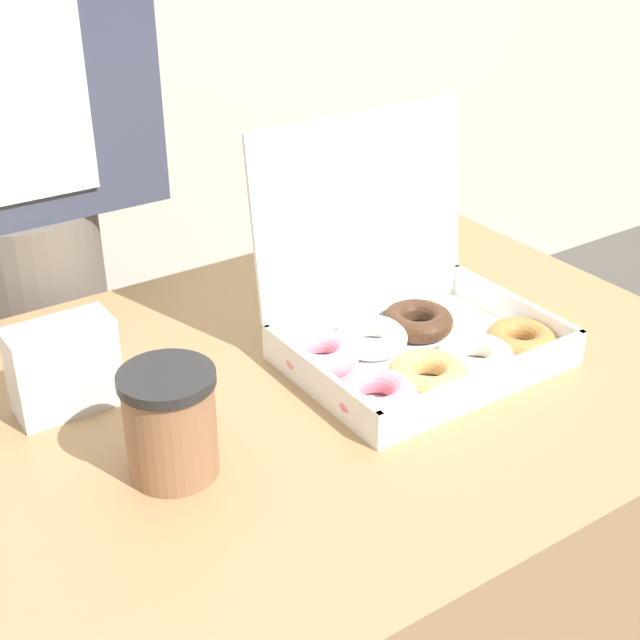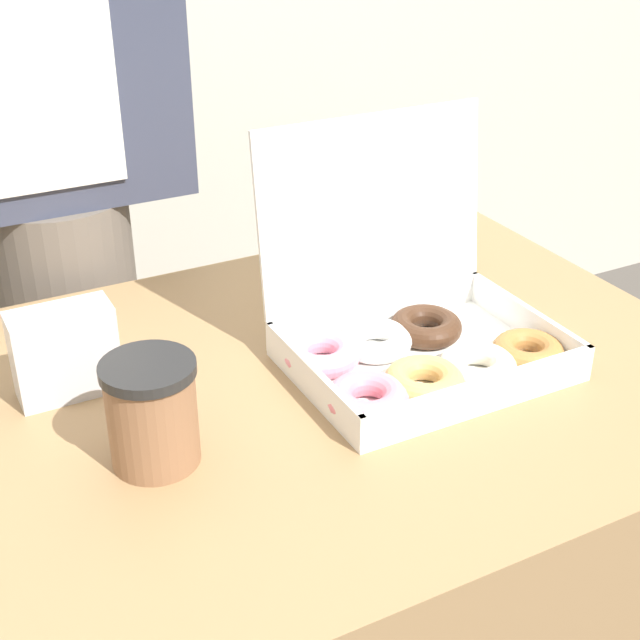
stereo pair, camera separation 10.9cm
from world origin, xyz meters
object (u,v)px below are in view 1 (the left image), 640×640
(donut_box, at_px, (408,331))
(coffee_cup, at_px, (170,423))
(person_customer, at_px, (14,171))
(napkin_holder, at_px, (64,367))

(donut_box, distance_m, coffee_cup, 0.35)
(coffee_cup, bearing_deg, person_customer, 86.21)
(donut_box, height_order, coffee_cup, donut_box)
(person_customer, bearing_deg, napkin_holder, -102.01)
(napkin_holder, xyz_separation_m, person_customer, (0.09, 0.42, 0.10))
(coffee_cup, bearing_deg, napkin_holder, 105.81)
(coffee_cup, height_order, napkin_holder, coffee_cup)
(napkin_holder, bearing_deg, donut_box, -18.73)
(donut_box, relative_size, person_customer, 0.21)
(donut_box, xyz_separation_m, coffee_cup, (-0.35, -0.04, 0.02))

